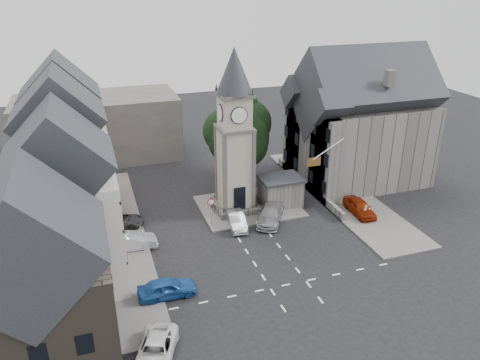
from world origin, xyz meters
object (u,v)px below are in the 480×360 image
object	(u,v)px
clock_tower	(235,134)
car_east_red	(360,207)
car_west_blue	(167,288)
pedestrian	(365,212)
stone_shelter	(280,191)

from	to	relation	value
clock_tower	car_east_red	xyz separation A→B (m)	(11.50, -4.99, -7.35)
car_west_blue	pedestrian	distance (m)	21.49
car_east_red	pedestrian	xyz separation A→B (m)	(0.00, -1.00, -0.02)
stone_shelter	car_west_blue	world-z (taller)	stone_shelter
clock_tower	stone_shelter	bearing A→B (deg)	-5.84
stone_shelter	car_east_red	world-z (taller)	stone_shelter
clock_tower	pedestrian	size ratio (longest dim) A/B	10.84
stone_shelter	pedestrian	world-z (taller)	stone_shelter
clock_tower	car_west_blue	size ratio (longest dim) A/B	3.69
stone_shelter	car_east_red	size ratio (longest dim) A/B	0.95
clock_tower	car_west_blue	world-z (taller)	clock_tower
car_west_blue	pedestrian	world-z (taller)	same
clock_tower	stone_shelter	distance (m)	8.15
clock_tower	stone_shelter	xyz separation A→B (m)	(4.80, -0.49, -6.57)
car_west_blue	pedestrian	xyz separation A→B (m)	(20.66, 5.93, 0.00)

